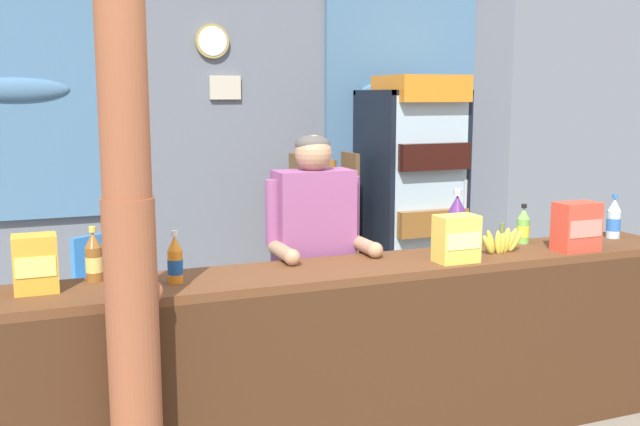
# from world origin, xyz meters

# --- Properties ---
(ground_plane) EXTENTS (7.58, 7.58, 0.00)m
(ground_plane) POSITION_xyz_m (0.00, 1.17, 0.00)
(ground_plane) COLOR gray
(back_wall_curtained) EXTENTS (5.28, 0.22, 2.87)m
(back_wall_curtained) POSITION_xyz_m (0.00, 2.96, 1.49)
(back_wall_curtained) COLOR slate
(back_wall_curtained) RESTS_ON ground
(stall_counter) EXTENTS (3.47, 0.46, 0.92)m
(stall_counter) POSITION_xyz_m (0.08, 0.37, 0.56)
(stall_counter) COLOR brown
(stall_counter) RESTS_ON ground
(timber_post) EXTENTS (0.22, 0.20, 2.70)m
(timber_post) POSITION_xyz_m (-1.10, 0.14, 1.29)
(timber_post) COLOR #995133
(timber_post) RESTS_ON ground
(drink_fridge) EXTENTS (0.70, 0.75, 1.87)m
(drink_fridge) POSITION_xyz_m (1.40, 2.47, 1.03)
(drink_fridge) COLOR black
(drink_fridge) RESTS_ON ground
(bottle_shelf_rack) EXTENTS (0.48, 0.28, 1.28)m
(bottle_shelf_rack) POSITION_xyz_m (0.68, 2.57, 0.67)
(bottle_shelf_rack) COLOR brown
(bottle_shelf_rack) RESTS_ON ground
(plastic_lawn_chair) EXTENTS (0.61, 0.61, 0.86)m
(plastic_lawn_chair) POSITION_xyz_m (-0.97, 2.01, 0.49)
(plastic_lawn_chair) COLOR #3884D6
(plastic_lawn_chair) RESTS_ON ground
(shopkeeper) EXTENTS (0.52, 0.42, 1.52)m
(shopkeeper) POSITION_xyz_m (-0.08, 0.85, 0.96)
(shopkeeper) COLOR #28282D
(shopkeeper) RESTS_ON ground
(soda_bottle_grape_soda) EXTENTS (0.10, 0.10, 0.32)m
(soda_bottle_grape_soda) POSITION_xyz_m (0.61, 0.59, 1.06)
(soda_bottle_grape_soda) COLOR #56286B
(soda_bottle_grape_soda) RESTS_ON stall_counter
(soda_bottle_lime_soda) EXTENTS (0.07, 0.07, 0.22)m
(soda_bottle_lime_soda) POSITION_xyz_m (1.05, 0.61, 1.02)
(soda_bottle_lime_soda) COLOR #75C64C
(soda_bottle_lime_soda) RESTS_ON stall_counter
(soda_bottle_water) EXTENTS (0.08, 0.08, 0.25)m
(soda_bottle_water) POSITION_xyz_m (1.62, 0.55, 1.03)
(soda_bottle_water) COLOR silver
(soda_bottle_water) RESTS_ON stall_counter
(soda_bottle_orange_soda) EXTENTS (0.07, 0.07, 0.23)m
(soda_bottle_orange_soda) POSITION_xyz_m (-0.87, 0.46, 1.02)
(soda_bottle_orange_soda) COLOR orange
(soda_bottle_orange_soda) RESTS_ON stall_counter
(soda_bottle_iced_tea) EXTENTS (0.07, 0.07, 0.24)m
(soda_bottle_iced_tea) POSITION_xyz_m (-1.19, 0.62, 1.03)
(soda_bottle_iced_tea) COLOR brown
(soda_bottle_iced_tea) RESTS_ON stall_counter
(snack_box_choco_powder) EXTENTS (0.17, 0.14, 0.24)m
(snack_box_choco_powder) POSITION_xyz_m (-1.43, 0.53, 1.04)
(snack_box_choco_powder) COLOR gold
(snack_box_choco_powder) RESTS_ON stall_counter
(snack_box_instant_noodle) EXTENTS (0.20, 0.13, 0.23)m
(snack_box_instant_noodle) POSITION_xyz_m (0.47, 0.36, 1.04)
(snack_box_instant_noodle) COLOR #EAD14C
(snack_box_instant_noodle) RESTS_ON stall_counter
(snack_box_crackers) EXTENTS (0.22, 0.14, 0.25)m
(snack_box_crackers) POSITION_xyz_m (1.19, 0.35, 1.05)
(snack_box_crackers) COLOR #E5422D
(snack_box_crackers) RESTS_ON stall_counter
(banana_bunch) EXTENTS (0.27, 0.06, 0.16)m
(banana_bunch) POSITION_xyz_m (0.80, 0.44, 0.98)
(banana_bunch) COLOR #DBCC42
(banana_bunch) RESTS_ON stall_counter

